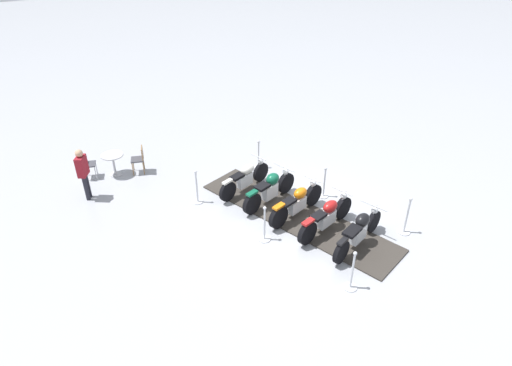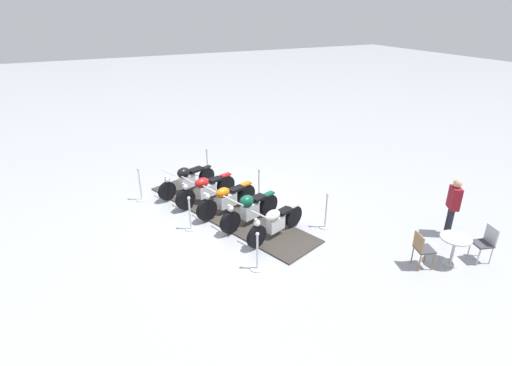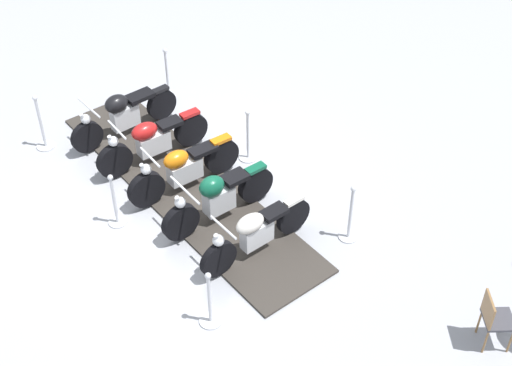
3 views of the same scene
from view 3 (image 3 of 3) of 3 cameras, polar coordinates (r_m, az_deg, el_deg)
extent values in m
plane|color=#A8AAB2|center=(12.66, -5.46, -0.43)|extent=(80.00, 80.00, 0.00)
cube|color=#38332D|center=(12.65, -5.47, -0.36)|extent=(6.25, 3.41, 0.04)
cylinder|color=black|center=(13.52, -13.05, 3.53)|extent=(0.32, 0.61, 0.61)
cylinder|color=black|center=(14.12, -7.38, 6.11)|extent=(0.32, 0.61, 0.61)
cube|color=silver|center=(13.75, -10.20, 5.11)|extent=(0.38, 0.57, 0.43)
ellipsoid|color=black|center=(13.51, -10.84, 6.10)|extent=(0.46, 0.54, 0.33)
cube|color=black|center=(13.72, -9.05, 6.72)|extent=(0.46, 0.59, 0.08)
cube|color=black|center=(13.93, -7.50, 7.24)|extent=(0.24, 0.36, 0.06)
cylinder|color=silver|center=(13.39, -12.96, 4.52)|extent=(0.16, 0.27, 0.52)
cylinder|color=silver|center=(13.23, -12.91, 5.75)|extent=(0.72, 0.30, 0.04)
sphere|color=silver|center=(13.31, -13.16, 4.88)|extent=(0.18, 0.18, 0.18)
cylinder|color=black|center=(12.84, -10.98, 1.72)|extent=(0.31, 0.66, 0.65)
cylinder|color=black|center=(13.37, -5.11, 4.19)|extent=(0.31, 0.66, 0.65)
cube|color=silver|center=(13.06, -8.00, 3.14)|extent=(0.40, 0.64, 0.38)
ellipsoid|color=#AD1919|center=(12.82, -8.71, 4.03)|extent=(0.43, 0.55, 0.30)
cube|color=black|center=(13.02, -6.75, 4.66)|extent=(0.38, 0.48, 0.08)
cube|color=#AD1919|center=(13.17, -5.20, 5.42)|extent=(0.26, 0.39, 0.06)
cylinder|color=silver|center=(12.69, -10.87, 2.79)|extent=(0.14, 0.26, 0.56)
cylinder|color=silver|center=(12.51, -10.80, 4.11)|extent=(0.61, 0.22, 0.04)
sphere|color=silver|center=(12.60, -11.09, 3.21)|extent=(0.18, 0.18, 0.18)
cylinder|color=black|center=(12.16, -8.56, -0.49)|extent=(0.32, 0.66, 0.65)
cylinder|color=black|center=(12.72, -2.71, 2.13)|extent=(0.32, 0.66, 0.65)
cube|color=silver|center=(12.39, -5.58, 0.99)|extent=(0.41, 0.64, 0.38)
ellipsoid|color=#D16B0F|center=(12.14, -6.26, 1.86)|extent=(0.41, 0.52, 0.29)
cube|color=black|center=(12.37, -4.16, 2.61)|extent=(0.40, 0.55, 0.08)
cube|color=#D16B0F|center=(12.50, -2.76, 3.40)|extent=(0.26, 0.39, 0.06)
cylinder|color=silver|center=(12.01, -8.40, 0.63)|extent=(0.15, 0.28, 0.56)
cylinder|color=silver|center=(11.82, -8.27, 2.00)|extent=(0.59, 0.21, 0.04)
sphere|color=silver|center=(11.91, -8.59, 1.07)|extent=(0.18, 0.18, 0.18)
cylinder|color=black|center=(11.52, -5.90, -3.05)|extent=(0.33, 0.65, 0.64)
cylinder|color=black|center=(12.13, -0.04, -0.12)|extent=(0.33, 0.65, 0.64)
cube|color=silver|center=(11.76, -2.90, -1.31)|extent=(0.39, 0.56, 0.43)
ellipsoid|color=#0F5138|center=(11.47, -3.48, -0.26)|extent=(0.45, 0.52, 0.33)
cube|color=black|center=(11.70, -1.66, 0.44)|extent=(0.41, 0.49, 0.08)
cube|color=#0F5138|center=(11.90, -0.04, 1.15)|extent=(0.26, 0.39, 0.06)
cylinder|color=silver|center=(11.36, -5.73, -1.93)|extent=(0.14, 0.25, 0.55)
cylinder|color=silver|center=(11.16, -5.58, -0.55)|extent=(0.77, 0.28, 0.04)
sphere|color=silver|center=(11.26, -5.94, -1.52)|extent=(0.18, 0.18, 0.18)
cylinder|color=black|center=(10.94, -2.95, -5.94)|extent=(0.31, 0.62, 0.62)
cylinder|color=black|center=(11.59, 2.92, -2.60)|extent=(0.31, 0.62, 0.62)
cube|color=silver|center=(11.21, 0.08, -4.03)|extent=(0.36, 0.57, 0.38)
ellipsoid|color=silver|center=(10.93, -0.47, -3.18)|extent=(0.43, 0.56, 0.28)
cube|color=black|center=(11.17, 1.41, -2.29)|extent=(0.38, 0.48, 0.08)
cube|color=silver|center=(11.36, 2.97, -1.36)|extent=(0.23, 0.36, 0.06)
cylinder|color=silver|center=(10.77, -2.75, -4.85)|extent=(0.15, 0.24, 0.53)
cylinder|color=silver|center=(10.57, -2.56, -3.49)|extent=(0.58, 0.24, 0.04)
sphere|color=silver|center=(10.67, -2.96, -4.49)|extent=(0.18, 0.18, 0.18)
cylinder|color=silver|center=(10.62, -3.55, -10.67)|extent=(0.33, 0.33, 0.03)
cylinder|color=silver|center=(10.26, -3.66, -9.06)|extent=(0.05, 0.05, 0.90)
sphere|color=silver|center=(9.89, -3.78, -7.24)|extent=(0.09, 0.09, 0.09)
cylinder|color=silver|center=(14.06, -16.07, 2.80)|extent=(0.34, 0.34, 0.03)
cylinder|color=silver|center=(13.76, -16.46, 4.51)|extent=(0.05, 0.05, 1.01)
sphere|color=silver|center=(13.46, -16.89, 6.37)|extent=(0.09, 0.09, 0.09)
cylinder|color=silver|center=(13.24, -0.62, 2.02)|extent=(0.33, 0.33, 0.03)
cylinder|color=silver|center=(12.95, -0.64, 3.69)|extent=(0.05, 0.05, 0.94)
sphere|color=silver|center=(12.65, -0.66, 5.53)|extent=(0.09, 0.09, 0.09)
cylinder|color=silver|center=(11.82, 7.19, -4.18)|extent=(0.31, 0.31, 0.03)
cylinder|color=silver|center=(11.48, 7.39, -2.41)|extent=(0.05, 0.05, 0.97)
sphere|color=silver|center=(11.13, 7.62, -0.45)|extent=(0.09, 0.09, 0.09)
cylinder|color=silver|center=(14.98, -6.81, 6.87)|extent=(0.33, 0.33, 0.03)
cylinder|color=silver|center=(14.72, -6.96, 8.48)|extent=(0.05, 0.05, 0.97)
sphere|color=silver|center=(14.45, -7.13, 10.22)|extent=(0.09, 0.09, 0.09)
cylinder|color=silver|center=(12.18, -10.74, -3.01)|extent=(0.30, 0.30, 0.03)
cylinder|color=silver|center=(11.87, -11.01, -1.38)|extent=(0.05, 0.05, 0.91)
sphere|color=silver|center=(11.55, -11.31, 0.43)|extent=(0.09, 0.09, 0.09)
cylinder|color=olive|center=(10.87, 18.74, -10.17)|extent=(0.03, 0.03, 0.46)
cylinder|color=olive|center=(10.68, 19.24, -11.57)|extent=(0.03, 0.03, 0.46)
cylinder|color=olive|center=(10.76, 17.01, -10.31)|extent=(0.03, 0.03, 0.46)
cylinder|color=olive|center=(10.57, 17.48, -11.73)|extent=(0.03, 0.03, 0.46)
cube|color=#3F3F47|center=(10.53, 18.40, -10.08)|extent=(0.50, 0.50, 0.04)
cube|color=olive|center=(10.31, 17.67, -9.38)|extent=(0.39, 0.15, 0.40)
camera|label=1|loc=(19.28, 6.06, 38.10)|focal=31.03mm
camera|label=2|loc=(3.22, -64.93, -56.87)|focal=28.16mm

